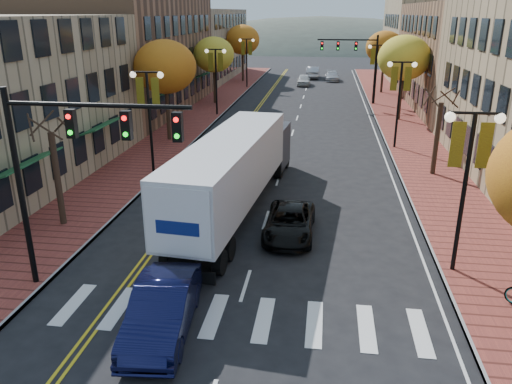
% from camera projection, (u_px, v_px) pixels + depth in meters
% --- Properties ---
extents(ground, '(200.00, 200.00, 0.00)m').
position_uv_depth(ground, '(223.00, 358.00, 14.05)').
color(ground, black).
rests_on(ground, ground).
extents(sidewalk_left, '(4.00, 85.00, 0.15)m').
position_uv_depth(sidewalk_left, '(197.00, 118.00, 45.45)').
color(sidewalk_left, brown).
rests_on(sidewalk_left, ground).
extents(sidewalk_right, '(4.00, 85.00, 0.15)m').
position_uv_depth(sidewalk_right, '(400.00, 123.00, 43.11)').
color(sidewalk_right, brown).
rests_on(sidewalk_right, ground).
extents(building_left_mid, '(12.00, 24.00, 11.00)m').
position_uv_depth(building_left_mid, '(123.00, 52.00, 47.90)').
color(building_left_mid, brown).
rests_on(building_left_mid, ground).
extents(building_left_far, '(12.00, 26.00, 9.50)m').
position_uv_depth(building_left_far, '(191.00, 44.00, 71.43)').
color(building_left_far, '#9E8966').
rests_on(building_left_far, ground).
extents(building_right_mid, '(15.00, 24.00, 10.00)m').
position_uv_depth(building_right_mid, '(492.00, 57.00, 49.04)').
color(building_right_mid, brown).
rests_on(building_right_mid, ground).
extents(building_right_far, '(15.00, 20.00, 11.00)m').
position_uv_depth(building_right_far, '(444.00, 40.00, 69.35)').
color(building_right_far, '#9E8966').
rests_on(building_right_far, ground).
extents(tree_left_a, '(0.28, 0.28, 4.20)m').
position_uv_depth(tree_left_a, '(58.00, 179.00, 21.90)').
color(tree_left_a, '#382619').
rests_on(tree_left_a, sidewalk_left).
extents(tree_left_b, '(4.48, 4.48, 7.21)m').
position_uv_depth(tree_left_b, '(165.00, 67.00, 35.71)').
color(tree_left_b, '#382619').
rests_on(tree_left_b, sidewalk_left).
extents(tree_left_c, '(4.16, 4.16, 6.69)m').
position_uv_depth(tree_left_c, '(214.00, 55.00, 50.74)').
color(tree_left_c, '#382619').
rests_on(tree_left_c, sidewalk_left).
extents(tree_left_d, '(4.61, 4.61, 7.42)m').
position_uv_depth(tree_left_d, '(243.00, 40.00, 67.31)').
color(tree_left_d, '#382619').
rests_on(tree_left_d, sidewalk_left).
extents(tree_right_b, '(0.28, 0.28, 4.20)m').
position_uv_depth(tree_right_b, '(437.00, 139.00, 28.87)').
color(tree_right_b, '#382619').
rests_on(tree_right_b, sidewalk_right).
extents(tree_right_c, '(4.48, 4.48, 7.21)m').
position_uv_depth(tree_right_c, '(404.00, 58.00, 42.68)').
color(tree_right_c, '#382619').
rests_on(tree_right_c, sidewalk_right).
extents(tree_right_d, '(4.35, 4.35, 7.00)m').
position_uv_depth(tree_right_d, '(385.00, 47.00, 57.63)').
color(tree_right_d, '#382619').
rests_on(tree_right_d, sidewalk_right).
extents(lamp_left_b, '(1.96, 0.36, 6.05)m').
position_uv_depth(lamp_left_b, '(149.00, 103.00, 28.46)').
color(lamp_left_b, black).
rests_on(lamp_left_b, ground).
extents(lamp_left_c, '(1.96, 0.36, 6.05)m').
position_uv_depth(lamp_left_c, '(216.00, 69.00, 45.21)').
color(lamp_left_c, black).
rests_on(lamp_left_c, ground).
extents(lamp_left_d, '(1.96, 0.36, 6.05)m').
position_uv_depth(lamp_left_d, '(247.00, 53.00, 61.97)').
color(lamp_left_d, black).
rests_on(lamp_left_d, ground).
extents(lamp_right_a, '(1.96, 0.36, 6.05)m').
position_uv_depth(lamp_right_a, '(468.00, 162.00, 17.19)').
color(lamp_right_a, black).
rests_on(lamp_right_a, ground).
extents(lamp_right_b, '(1.96, 0.36, 6.05)m').
position_uv_depth(lamp_right_b, '(400.00, 88.00, 33.95)').
color(lamp_right_b, black).
rests_on(lamp_right_b, ground).
extents(lamp_right_c, '(1.96, 0.36, 6.05)m').
position_uv_depth(lamp_right_c, '(377.00, 63.00, 50.71)').
color(lamp_right_c, black).
rests_on(lamp_right_c, ground).
extents(traffic_mast_near, '(6.10, 0.35, 7.00)m').
position_uv_depth(traffic_mast_near, '(70.00, 154.00, 15.87)').
color(traffic_mast_near, black).
rests_on(traffic_mast_near, ground).
extents(traffic_mast_far, '(6.10, 0.34, 7.00)m').
position_uv_depth(traffic_mast_far, '(357.00, 56.00, 50.76)').
color(traffic_mast_far, black).
rests_on(traffic_mast_far, ground).
extents(semi_truck, '(3.93, 15.73, 3.89)m').
position_uv_depth(semi_truck, '(237.00, 166.00, 23.76)').
color(semi_truck, black).
rests_on(semi_truck, ground).
extents(navy_sedan, '(2.08, 4.90, 1.57)m').
position_uv_depth(navy_sedan, '(162.00, 309.00, 14.96)').
color(navy_sedan, black).
rests_on(navy_sedan, ground).
extents(black_suv, '(2.11, 4.49, 1.24)m').
position_uv_depth(black_suv, '(290.00, 223.00, 21.50)').
color(black_suv, black).
rests_on(black_suv, ground).
extents(car_far_white, '(1.74, 4.20, 1.42)m').
position_uv_depth(car_far_white, '(304.00, 80.00, 65.62)').
color(car_far_white, silver).
rests_on(car_far_white, ground).
extents(car_far_silver, '(2.00, 4.61, 1.32)m').
position_uv_depth(car_far_silver, '(332.00, 76.00, 70.10)').
color(car_far_silver, '#B0B2B8').
rests_on(car_far_silver, ground).
extents(car_far_oncoming, '(1.80, 5.00, 1.64)m').
position_uv_depth(car_far_oncoming, '(313.00, 72.00, 72.78)').
color(car_far_oncoming, '#A6A7AD').
rests_on(car_far_oncoming, ground).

